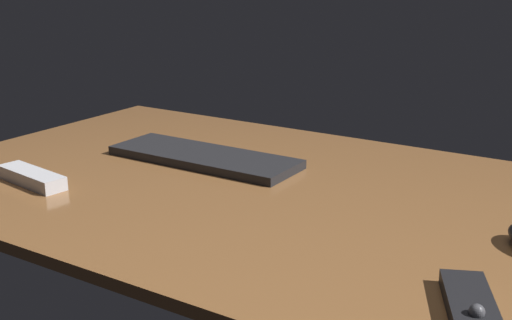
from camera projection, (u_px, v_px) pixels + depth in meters
The scene contains 4 objects.
desk at pixel (268, 193), 122.21cm from camera, with size 140.00×84.00×2.00cm, color brown.
keyboard at pixel (204, 157), 138.09cm from camera, with size 41.24×14.00×1.84cm, color black.
media_remote at pixel (472, 310), 77.37cm from camera, with size 11.96×17.78×3.17cm.
tv_remote at pixel (32, 177), 123.91cm from camera, with size 16.58×4.67×2.57cm, color #B7B7BC.
Camera 1 is at (59.77, -98.51, 42.25)cm, focal length 46.17 mm.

